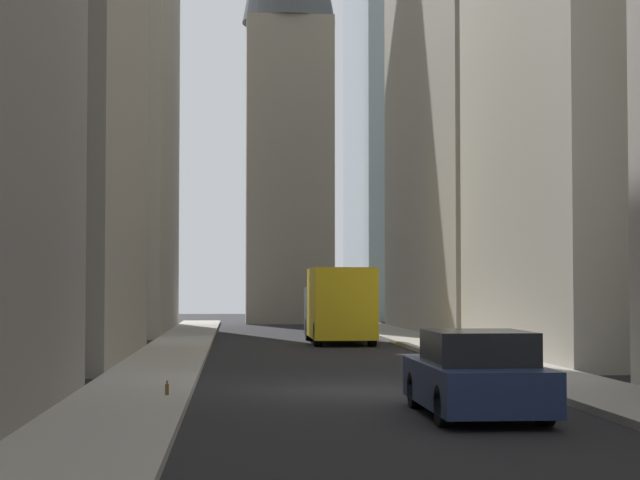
# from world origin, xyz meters

# --- Properties ---
(ground_plane) EXTENTS (135.00, 135.00, 0.00)m
(ground_plane) POSITION_xyz_m (0.00, 0.00, 0.00)
(ground_plane) COLOR black
(sidewalk_right) EXTENTS (90.00, 2.20, 0.14)m
(sidewalk_right) POSITION_xyz_m (0.00, 4.50, 0.07)
(sidewalk_right) COLOR #A8A399
(sidewalk_right) RESTS_ON ground_plane
(sidewalk_left) EXTENTS (90.00, 2.20, 0.14)m
(sidewalk_left) POSITION_xyz_m (0.00, -4.50, 0.07)
(sidewalk_left) COLOR #A8A399
(sidewalk_left) RESTS_ON ground_plane
(building_right_far) EXTENTS (15.89, 10.00, 30.87)m
(building_right_far) POSITION_xyz_m (30.88, 10.60, 15.43)
(building_right_far) COLOR #A8A091
(building_right_far) RESTS_ON ground_plane
(church_spire) EXTENTS (5.62, 5.62, 32.75)m
(church_spire) POSITION_xyz_m (44.18, -0.65, 17.15)
(church_spire) COLOR gray
(church_spire) RESTS_ON ground_plane
(delivery_truck) EXTENTS (6.46, 2.25, 2.84)m
(delivery_truck) POSITION_xyz_m (19.81, -1.40, 1.46)
(delivery_truck) COLOR yellow
(delivery_truck) RESTS_ON ground_plane
(sedan_navy) EXTENTS (4.30, 1.78, 1.42)m
(sedan_navy) POSITION_xyz_m (-4.66, -1.40, 0.66)
(sedan_navy) COLOR navy
(sedan_navy) RESTS_ON ground_plane
(discarded_bottle) EXTENTS (0.07, 0.07, 0.27)m
(discarded_bottle) POSITION_xyz_m (-2.01, 3.81, 0.25)
(discarded_bottle) COLOR brown
(discarded_bottle) RESTS_ON sidewalk_right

